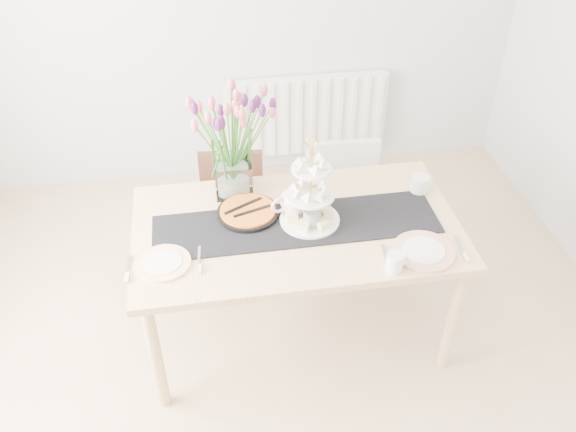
{
  "coord_description": "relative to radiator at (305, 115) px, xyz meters",
  "views": [
    {
      "loc": [
        -0.26,
        -1.71,
        2.64
      ],
      "look_at": [
        0.1,
        0.52,
        0.85
      ],
      "focal_mm": 38.0,
      "sensor_mm": 36.0,
      "label": 1
    }
  ],
  "objects": [
    {
      "name": "room_shell",
      "position": [
        -0.5,
        -2.19,
        0.85
      ],
      "size": [
        4.5,
        4.5,
        4.5
      ],
      "color": "tan",
      "rests_on": "ground"
    },
    {
      "name": "radiator",
      "position": [
        0.0,
        0.0,
        0.0
      ],
      "size": [
        1.2,
        0.08,
        0.6
      ],
      "primitive_type": "cube",
      "color": "white",
      "rests_on": "room_shell"
    },
    {
      "name": "dining_table",
      "position": [
        -0.35,
        -1.62,
        0.22
      ],
      "size": [
        1.6,
        0.9,
        0.75
      ],
      "color": "tan",
      "rests_on": "ground"
    },
    {
      "name": "chair_brown",
      "position": [
        -0.63,
        -1.0,
        -0.02
      ],
      "size": [
        0.43,
        0.43,
        0.75
      ],
      "rotation": [
        0.0,
        0.0,
        -0.1
      ],
      "color": "#371B14",
      "rests_on": "ground"
    },
    {
      "name": "chair_white",
      "position": [
        0.07,
        -1.04,
        0.0
      ],
      "size": [
        0.41,
        0.41,
        0.78
      ],
      "rotation": [
        0.0,
        0.0,
        -0.05
      ],
      "color": "silver",
      "rests_on": "ground"
    },
    {
      "name": "table_runner",
      "position": [
        -0.35,
        -1.62,
        0.3
      ],
      "size": [
        1.4,
        0.35,
        0.01
      ],
      "primitive_type": "cube",
      "color": "black",
      "rests_on": "dining_table"
    },
    {
      "name": "tulip_vase",
      "position": [
        -0.63,
        -1.28,
        0.68
      ],
      "size": [
        0.69,
        0.69,
        0.59
      ],
      "rotation": [
        0.0,
        0.0,
        -0.04
      ],
      "color": "silver",
      "rests_on": "dining_table"
    },
    {
      "name": "cake_stand",
      "position": [
        -0.28,
        -1.6,
        0.42
      ],
      "size": [
        0.3,
        0.3,
        0.43
      ],
      "rotation": [
        0.0,
        0.0,
        0.03
      ],
      "color": "gold",
      "rests_on": "dining_table"
    },
    {
      "name": "teapot",
      "position": [
        -0.34,
        -1.52,
        0.38
      ],
      "size": [
        0.3,
        0.26,
        0.16
      ],
      "primitive_type": null,
      "rotation": [
        0.0,
        0.0,
        0.27
      ],
      "color": "silver",
      "rests_on": "dining_table"
    },
    {
      "name": "cream_jug",
      "position": [
        0.33,
        -1.44,
        0.35
      ],
      "size": [
        0.1,
        0.1,
        0.09
      ],
      "primitive_type": "cylinder",
      "rotation": [
        0.0,
        0.0,
        -0.03
      ],
      "color": "silver",
      "rests_on": "dining_table"
    },
    {
      "name": "tart_tin",
      "position": [
        -0.58,
        -1.5,
        0.32
      ],
      "size": [
        0.31,
        0.31,
        0.04
      ],
      "rotation": [
        0.0,
        0.0,
        0.05
      ],
      "color": "black",
      "rests_on": "dining_table"
    },
    {
      "name": "mug_grey",
      "position": [
        -0.28,
        -1.64,
        0.35
      ],
      "size": [
        0.12,
        0.12,
        0.1
      ],
      "primitive_type": "cylinder",
      "rotation": [
        0.0,
        0.0,
        0.76
      ],
      "color": "gray",
      "rests_on": "dining_table"
    },
    {
      "name": "mug_white",
      "position": [
        0.03,
        -2.0,
        0.35
      ],
      "size": [
        0.09,
        0.09,
        0.09
      ],
      "primitive_type": "cylinder",
      "rotation": [
        0.0,
        0.0,
        0.17
      ],
      "color": "silver",
      "rests_on": "dining_table"
    },
    {
      "name": "plate_left",
      "position": [
        -0.99,
        -1.8,
        0.31
      ],
      "size": [
        0.27,
        0.27,
        0.01
      ],
      "primitive_type": "cylinder",
      "rotation": [
        0.0,
        0.0,
        -0.07
      ],
      "color": "white",
      "rests_on": "dining_table"
    },
    {
      "name": "plate_right",
      "position": [
        0.2,
        -1.91,
        0.31
      ],
      "size": [
        0.32,
        0.32,
        0.02
      ],
      "primitive_type": "cylinder",
      "rotation": [
        0.0,
        0.0,
        -0.1
      ],
      "color": "silver",
      "rests_on": "dining_table"
    }
  ]
}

